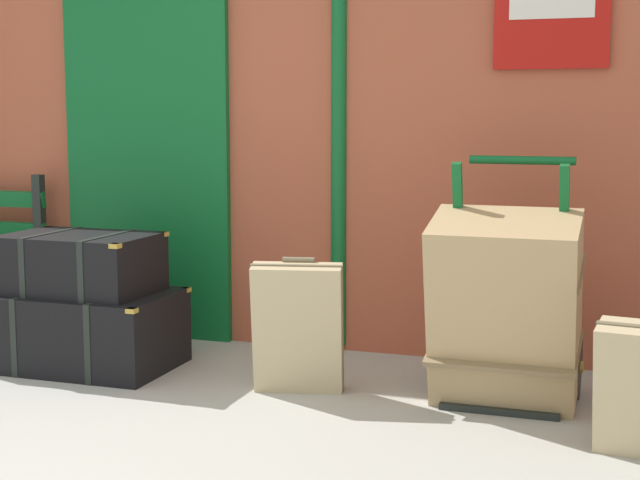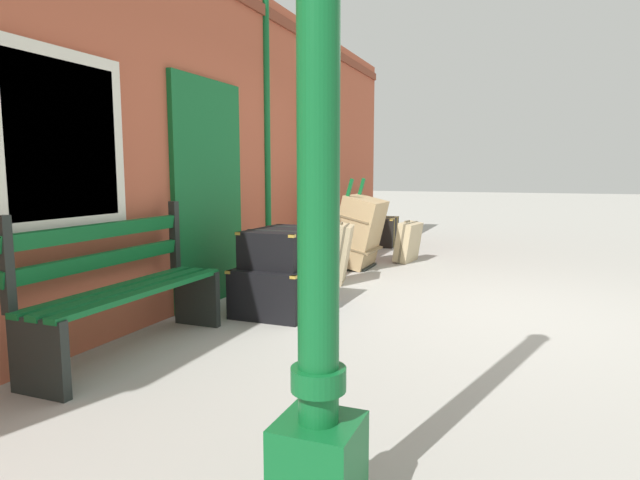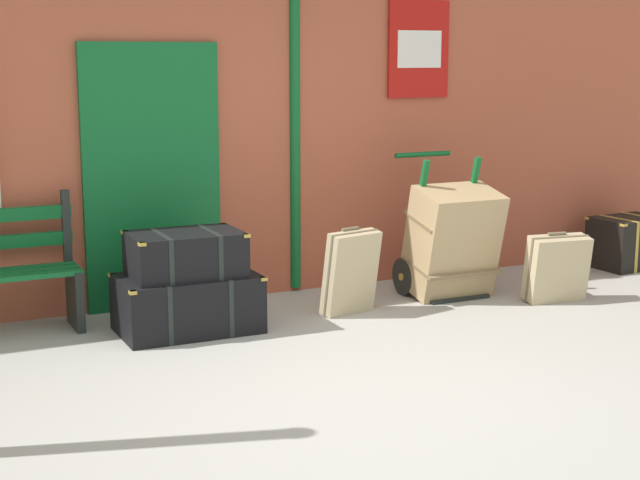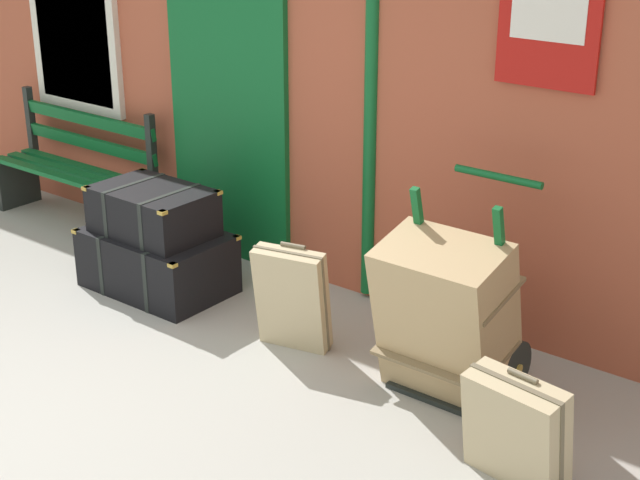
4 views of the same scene
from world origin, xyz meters
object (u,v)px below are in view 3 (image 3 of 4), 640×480
object	(u,v)px
steamer_trunk_middle	(185,254)
porters_trolley	(440,262)
corner_trunk	(629,242)
large_brown_trunk	(452,241)
suitcase_slate	(351,272)
suitcase_caramel	(557,268)
steamer_trunk_base	(188,303)

from	to	relation	value
steamer_trunk_middle	porters_trolley	distance (m)	2.34
porters_trolley	corner_trunk	xyz separation A→B (m)	(2.19, 0.11, -0.03)
large_brown_trunk	suitcase_slate	distance (m)	1.02
steamer_trunk_middle	porters_trolley	bearing A→B (deg)	4.94
suitcase_caramel	corner_trunk	size ratio (longest dim) A/B	0.80
steamer_trunk_base	corner_trunk	distance (m)	4.51
porters_trolley	suitcase_slate	size ratio (longest dim) A/B	1.71
corner_trunk	porters_trolley	bearing A→B (deg)	-177.16
porters_trolley	suitcase_caramel	distance (m)	0.97
suitcase_slate	suitcase_caramel	xyz separation A→B (m)	(1.70, -0.38, -0.05)
steamer_trunk_middle	suitcase_caramel	xyz separation A→B (m)	(3.01, -0.47, -0.30)
steamer_trunk_base	suitcase_caramel	size ratio (longest dim) A/B	1.74
corner_trunk	steamer_trunk_middle	bearing A→B (deg)	-176.08
steamer_trunk_base	porters_trolley	size ratio (longest dim) A/B	0.86
steamer_trunk_base	suitcase_caramel	xyz separation A→B (m)	(3.00, -0.47, 0.07)
porters_trolley	steamer_trunk_middle	bearing A→B (deg)	-175.06
porters_trolley	suitcase_caramel	bearing A→B (deg)	-44.02
large_brown_trunk	suitcase_slate	world-z (taller)	large_brown_trunk
porters_trolley	large_brown_trunk	bearing A→B (deg)	-90.00
steamer_trunk_base	porters_trolley	world-z (taller)	porters_trolley
suitcase_caramel	corner_trunk	xyz separation A→B (m)	(1.50, 0.78, -0.04)
steamer_trunk_middle	porters_trolley	world-z (taller)	porters_trolley
steamer_trunk_base	large_brown_trunk	world-z (taller)	large_brown_trunk
steamer_trunk_base	suitcase_caramel	world-z (taller)	suitcase_caramel
steamer_trunk_middle	corner_trunk	bearing A→B (deg)	3.92
suitcase_slate	corner_trunk	xyz separation A→B (m)	(3.20, 0.40, -0.09)
suitcase_slate	suitcase_caramel	size ratio (longest dim) A/B	1.19
large_brown_trunk	suitcase_caramel	distance (m)	0.88
suitcase_caramel	steamer_trunk_middle	bearing A→B (deg)	171.08
steamer_trunk_base	suitcase_slate	xyz separation A→B (m)	(1.30, -0.09, 0.12)
steamer_trunk_middle	corner_trunk	world-z (taller)	steamer_trunk_middle
steamer_trunk_base	suitcase_slate	world-z (taller)	suitcase_slate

